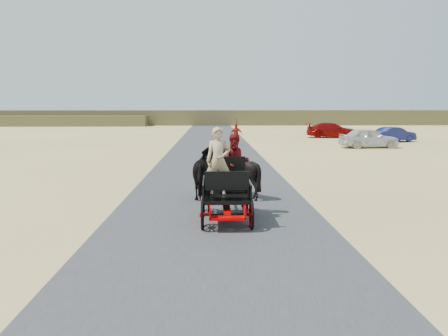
{
  "coord_description": "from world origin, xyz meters",
  "views": [
    {
      "loc": [
        -0.13,
        -10.25,
        3.07
      ],
      "look_at": [
        0.28,
        2.9,
        1.2
      ],
      "focal_mm": 35.0,
      "sensor_mm": 36.0,
      "label": 1
    }
  ],
  "objects_px": {
    "carriage": "(226,207)",
    "car_c": "(332,130)",
    "horse_right": "(239,172)",
    "car_b": "(394,134)",
    "car_a": "(369,138)",
    "horse_left": "(206,173)",
    "pedestrian": "(236,134)",
    "car_d": "(327,129)"
  },
  "relations": [
    {
      "from": "pedestrian",
      "to": "horse_right",
      "type": "bearing_deg",
      "value": 74.68
    },
    {
      "from": "car_b",
      "to": "pedestrian",
      "type": "bearing_deg",
      "value": 80.63
    },
    {
      "from": "horse_left",
      "to": "carriage",
      "type": "bearing_deg",
      "value": 100.39
    },
    {
      "from": "carriage",
      "to": "car_c",
      "type": "relative_size",
      "value": 0.48
    },
    {
      "from": "car_a",
      "to": "car_b",
      "type": "xyz_separation_m",
      "value": [
        4.11,
        5.22,
        -0.09
      ]
    },
    {
      "from": "horse_left",
      "to": "car_c",
      "type": "relative_size",
      "value": 0.4
    },
    {
      "from": "carriage",
      "to": "car_c",
      "type": "xyz_separation_m",
      "value": [
        11.51,
        30.88,
        0.37
      ]
    },
    {
      "from": "car_a",
      "to": "car_c",
      "type": "distance_m",
      "value": 10.52
    },
    {
      "from": "car_d",
      "to": "horse_right",
      "type": "bearing_deg",
      "value": 165.82
    },
    {
      "from": "horse_left",
      "to": "car_a",
      "type": "distance_m",
      "value": 21.03
    },
    {
      "from": "car_d",
      "to": "car_a",
      "type": "bearing_deg",
      "value": -178.22
    },
    {
      "from": "pedestrian",
      "to": "car_d",
      "type": "xyz_separation_m",
      "value": [
        10.72,
        13.22,
        -0.3
      ]
    },
    {
      "from": "horse_right",
      "to": "horse_left",
      "type": "bearing_deg",
      "value": 0.0
    },
    {
      "from": "car_d",
      "to": "car_c",
      "type": "bearing_deg",
      "value": 176.16
    },
    {
      "from": "horse_right",
      "to": "pedestrian",
      "type": "bearing_deg",
      "value": -93.09
    },
    {
      "from": "horse_right",
      "to": "car_a",
      "type": "bearing_deg",
      "value": -121.78
    },
    {
      "from": "car_a",
      "to": "horse_left",
      "type": "bearing_deg",
      "value": 142.33
    },
    {
      "from": "pedestrian",
      "to": "car_a",
      "type": "relative_size",
      "value": 0.4
    },
    {
      "from": "horse_right",
      "to": "car_b",
      "type": "height_order",
      "value": "horse_right"
    },
    {
      "from": "carriage",
      "to": "car_c",
      "type": "bearing_deg",
      "value": 69.56
    },
    {
      "from": "carriage",
      "to": "horse_left",
      "type": "distance_m",
      "value": 3.09
    },
    {
      "from": "car_c",
      "to": "car_d",
      "type": "bearing_deg",
      "value": -1.4
    },
    {
      "from": "car_b",
      "to": "carriage",
      "type": "bearing_deg",
      "value": 127.48
    },
    {
      "from": "horse_left",
      "to": "car_b",
      "type": "bearing_deg",
      "value": -125.26
    },
    {
      "from": "horse_left",
      "to": "car_b",
      "type": "relative_size",
      "value": 0.51
    },
    {
      "from": "car_a",
      "to": "car_c",
      "type": "xyz_separation_m",
      "value": [
        0.2,
        10.51,
        -0.0
      ]
    },
    {
      "from": "horse_right",
      "to": "pedestrian",
      "type": "height_order",
      "value": "pedestrian"
    },
    {
      "from": "car_d",
      "to": "pedestrian",
      "type": "bearing_deg",
      "value": 146.51
    },
    {
      "from": "car_a",
      "to": "horse_right",
      "type": "bearing_deg",
      "value": 144.88
    },
    {
      "from": "horse_right",
      "to": "car_b",
      "type": "relative_size",
      "value": 0.43
    },
    {
      "from": "car_a",
      "to": "car_d",
      "type": "distance_m",
      "value": 15.52
    },
    {
      "from": "carriage",
      "to": "car_c",
      "type": "height_order",
      "value": "car_c"
    },
    {
      "from": "horse_right",
      "to": "pedestrian",
      "type": "distance_m",
      "value": 19.66
    },
    {
      "from": "horse_right",
      "to": "car_c",
      "type": "relative_size",
      "value": 0.34
    },
    {
      "from": "carriage",
      "to": "car_b",
      "type": "distance_m",
      "value": 29.87
    },
    {
      "from": "pedestrian",
      "to": "car_b",
      "type": "distance_m",
      "value": 14.12
    },
    {
      "from": "car_a",
      "to": "pedestrian",
      "type": "bearing_deg",
      "value": 73.5
    },
    {
      "from": "pedestrian",
      "to": "car_a",
      "type": "distance_m",
      "value": 9.96
    },
    {
      "from": "horse_left",
      "to": "horse_right",
      "type": "xyz_separation_m",
      "value": [
        1.1,
        0.0,
        0.0
      ]
    },
    {
      "from": "pedestrian",
      "to": "car_d",
      "type": "height_order",
      "value": "pedestrian"
    },
    {
      "from": "carriage",
      "to": "car_d",
      "type": "distance_m",
      "value": 37.91
    },
    {
      "from": "horse_right",
      "to": "car_b",
      "type": "bearing_deg",
      "value": -123.36
    }
  ]
}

